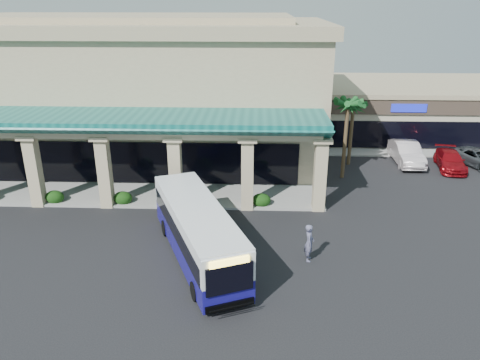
{
  "coord_description": "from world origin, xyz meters",
  "views": [
    {
      "loc": [
        2.05,
        -22.02,
        12.64
      ],
      "look_at": [
        1.06,
        4.55,
        2.2
      ],
      "focal_mm": 35.0,
      "sensor_mm": 36.0,
      "label": 1
    }
  ],
  "objects_px": {
    "transit_bus": "(198,233)",
    "car_red": "(450,160)",
    "pedestrian": "(309,243)",
    "car_gray": "(478,158)",
    "car_white": "(406,153)"
  },
  "relations": [
    {
      "from": "pedestrian",
      "to": "car_gray",
      "type": "distance_m",
      "value": 21.21
    },
    {
      "from": "pedestrian",
      "to": "car_red",
      "type": "distance_m",
      "value": 18.91
    },
    {
      "from": "transit_bus",
      "to": "car_red",
      "type": "relative_size",
      "value": 2.25
    },
    {
      "from": "transit_bus",
      "to": "car_gray",
      "type": "bearing_deg",
      "value": 13.7
    },
    {
      "from": "pedestrian",
      "to": "car_white",
      "type": "height_order",
      "value": "pedestrian"
    },
    {
      "from": "car_white",
      "to": "car_red",
      "type": "relative_size",
      "value": 1.14
    },
    {
      "from": "car_gray",
      "to": "car_red",
      "type": "bearing_deg",
      "value": 174.32
    },
    {
      "from": "car_red",
      "to": "transit_bus",
      "type": "bearing_deg",
      "value": -133.18
    },
    {
      "from": "transit_bus",
      "to": "pedestrian",
      "type": "xyz_separation_m",
      "value": [
        5.68,
        0.02,
        -0.46
      ]
    },
    {
      "from": "transit_bus",
      "to": "car_gray",
      "type": "height_order",
      "value": "transit_bus"
    },
    {
      "from": "transit_bus",
      "to": "car_red",
      "type": "distance_m",
      "value": 23.08
    },
    {
      "from": "transit_bus",
      "to": "pedestrian",
      "type": "height_order",
      "value": "transit_bus"
    },
    {
      "from": "transit_bus",
      "to": "car_white",
      "type": "distance_m",
      "value": 21.57
    },
    {
      "from": "pedestrian",
      "to": "car_gray",
      "type": "height_order",
      "value": "pedestrian"
    },
    {
      "from": "car_white",
      "to": "pedestrian",
      "type": "bearing_deg",
      "value": -120.53
    }
  ]
}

